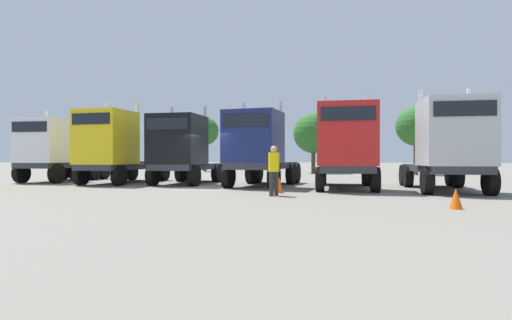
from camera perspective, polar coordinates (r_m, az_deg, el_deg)
ground at (r=19.00m, az=-6.84°, el=-3.90°), size 200.00×200.00×0.00m
semi_truck_white at (r=26.12m, az=-26.60°, el=1.34°), size 3.44×6.16×4.17m
semi_truck_yellow at (r=22.85m, az=-19.44°, el=1.80°), size 3.15×6.21×4.42m
semi_truck_black at (r=21.52m, az=-10.31°, el=1.58°), size 3.32×6.14×4.15m
semi_truck_navy at (r=19.46m, az=0.26°, el=1.70°), size 2.76×5.80×4.15m
semi_truck_red at (r=18.17m, az=12.54°, el=1.93°), size 3.53×6.60×4.25m
semi_truck_silver at (r=18.14m, az=25.45°, el=1.95°), size 3.55×6.66×4.28m
visitor_in_hivis at (r=14.90m, az=2.51°, el=-0.96°), size 0.52×0.52×1.83m
traffic_cone_mid at (r=16.21m, az=3.25°, el=-3.51°), size 0.36×0.36×0.63m
traffic_cone_far at (r=12.40m, az=26.17°, el=-4.89°), size 0.36×0.36×0.56m
oak_far_left at (r=42.22m, az=-7.19°, el=3.98°), size 2.88×2.88×5.56m
oak_far_centre at (r=37.04m, az=8.03°, el=3.71°), size 3.60×3.60×5.40m
oak_far_right at (r=35.51m, az=21.46°, el=4.38°), size 3.17×3.17×5.54m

